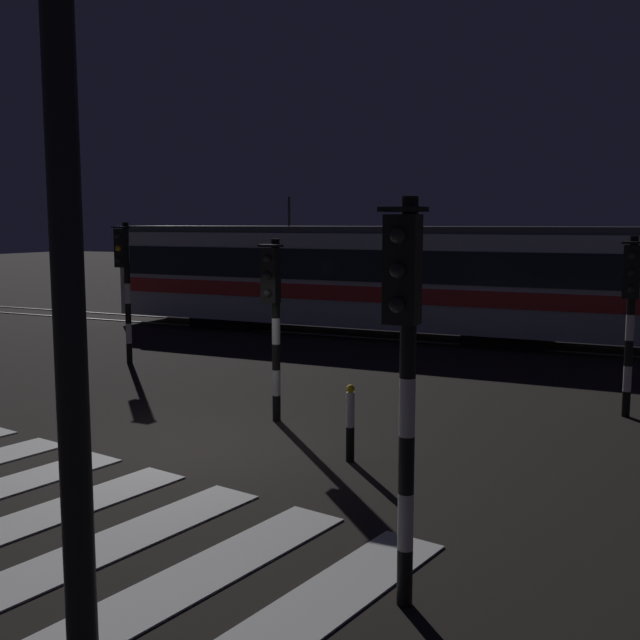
% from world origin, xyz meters
% --- Properties ---
extents(ground_plane, '(120.00, 120.00, 0.00)m').
position_xyz_m(ground_plane, '(0.00, 0.00, 0.00)').
color(ground_plane, black).
extents(rail_near, '(80.00, 0.12, 0.03)m').
position_xyz_m(rail_near, '(0.00, 11.27, 0.01)').
color(rail_near, '#59595E').
rests_on(rail_near, ground).
extents(rail_far, '(80.00, 0.12, 0.03)m').
position_xyz_m(rail_far, '(0.00, 12.70, 0.01)').
color(rail_far, '#59595E').
rests_on(rail_far, ground).
extents(crosswalk_zebra, '(8.91, 5.78, 0.02)m').
position_xyz_m(crosswalk_zebra, '(-0.00, -3.39, 0.01)').
color(crosswalk_zebra, silver).
rests_on(crosswalk_zebra, ground).
extents(traffic_light_corner_far_left, '(0.36, 0.42, 3.37)m').
position_xyz_m(traffic_light_corner_far_left, '(-5.46, 5.03, 2.22)').
color(traffic_light_corner_far_left, black).
rests_on(traffic_light_corner_far_left, ground).
extents(traffic_light_corner_near_right, '(0.36, 0.42, 3.58)m').
position_xyz_m(traffic_light_corner_near_right, '(4.48, -3.32, 2.36)').
color(traffic_light_corner_near_right, black).
rests_on(traffic_light_corner_near_right, ground).
extents(traffic_light_corner_far_right, '(0.36, 0.42, 3.14)m').
position_xyz_m(traffic_light_corner_far_right, '(5.71, 4.68, 2.07)').
color(traffic_light_corner_far_right, black).
rests_on(traffic_light_corner_far_right, ground).
extents(traffic_light_median_centre, '(0.36, 0.42, 3.10)m').
position_xyz_m(traffic_light_median_centre, '(0.37, 1.78, 2.04)').
color(traffic_light_median_centre, black).
rests_on(traffic_light_median_centre, ground).
extents(street_lamp_near_kerb, '(0.44, 1.21, 6.60)m').
position_xyz_m(street_lamp_near_kerb, '(3.55, -6.47, 4.23)').
color(street_lamp_near_kerb, black).
rests_on(street_lamp_near_kerb, ground).
extents(tram, '(16.38, 2.58, 4.15)m').
position_xyz_m(tram, '(-2.32, 11.98, 1.75)').
color(tram, silver).
rests_on(tram, ground).
extents(bollard_island_edge, '(0.12, 0.12, 1.11)m').
position_xyz_m(bollard_island_edge, '(2.40, 0.35, 0.56)').
color(bollard_island_edge, black).
rests_on(bollard_island_edge, ground).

